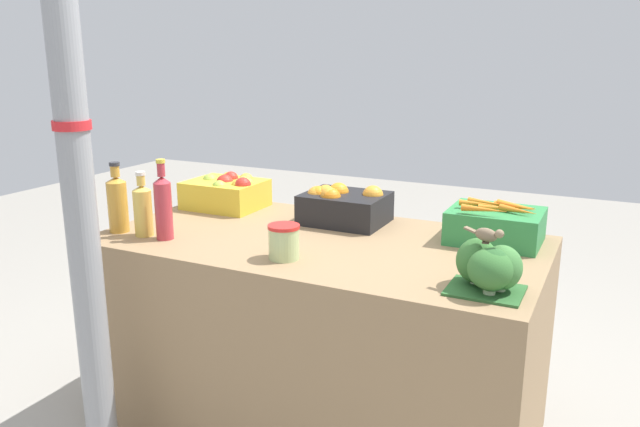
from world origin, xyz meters
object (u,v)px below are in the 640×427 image
object	(u,v)px
juice_bottle_golden	(143,209)
juice_bottle_ruby	(163,206)
apple_crate	(227,191)
orange_crate	(342,205)
carrot_crate	(496,224)
broccoli_pile	(489,268)
pickle_jar	(284,242)
support_pole	(75,162)
sparrow_bird	(488,235)
juice_bottle_amber	(118,203)

from	to	relation	value
juice_bottle_golden	juice_bottle_ruby	distance (m)	0.10
apple_crate	orange_crate	bearing A→B (deg)	-0.88
carrot_crate	juice_bottle_ruby	size ratio (longest dim) A/B	1.09
broccoli_pile	juice_bottle_golden	xyz separation A→B (m)	(-1.32, 0.01, 0.03)
juice_bottle_golden	apple_crate	bearing A→B (deg)	86.45
pickle_jar	juice_bottle_ruby	bearing A→B (deg)	179.48
broccoli_pile	juice_bottle_ruby	distance (m)	1.22
orange_crate	carrot_crate	size ratio (longest dim) A/B	1.00
broccoli_pile	pickle_jar	bearing A→B (deg)	179.56
support_pole	broccoli_pile	bearing A→B (deg)	16.61
sparrow_bird	apple_crate	bearing A→B (deg)	178.00
support_pole	juice_bottle_amber	bearing A→B (deg)	119.22
juice_bottle_amber	broccoli_pile	bearing A→B (deg)	-0.40
carrot_crate	juice_bottle_amber	world-z (taller)	juice_bottle_amber
apple_crate	juice_bottle_amber	bearing A→B (deg)	-107.09
support_pole	juice_bottle_golden	xyz separation A→B (m)	(-0.08, 0.38, -0.25)
pickle_jar	juice_bottle_amber	bearing A→B (deg)	179.64
carrot_crate	broccoli_pile	world-z (taller)	carrot_crate
broccoli_pile	juice_bottle_amber	bearing A→B (deg)	179.60
juice_bottle_golden	sparrow_bird	xyz separation A→B (m)	(1.31, -0.01, 0.07)
carrot_crate	juice_bottle_amber	xyz separation A→B (m)	(-1.37, -0.52, 0.05)
support_pole	carrot_crate	distance (m)	1.49
apple_crate	juice_bottle_ruby	xyz separation A→B (m)	(0.07, -0.52, 0.05)
juice_bottle_golden	juice_bottle_ruby	world-z (taller)	juice_bottle_ruby
support_pole	pickle_jar	size ratio (longest dim) A/B	19.41
pickle_jar	support_pole	bearing A→B (deg)	-145.30
juice_bottle_golden	pickle_jar	bearing A→B (deg)	-0.44
apple_crate	pickle_jar	size ratio (longest dim) A/B	2.76
orange_crate	juice_bottle_golden	size ratio (longest dim) A/B	1.32
broccoli_pile	juice_bottle_golden	world-z (taller)	juice_bottle_golden
broccoli_pile	juice_bottle_amber	xyz separation A→B (m)	(-1.45, 0.01, 0.04)
orange_crate	juice_bottle_ruby	world-z (taller)	juice_bottle_ruby
orange_crate	broccoli_pile	size ratio (longest dim) A/B	1.52
support_pole	sparrow_bird	xyz separation A→B (m)	(1.23, 0.37, -0.18)
orange_crate	carrot_crate	world-z (taller)	orange_crate
carrot_crate	juice_bottle_ruby	bearing A→B (deg)	-155.58
apple_crate	juice_bottle_ruby	distance (m)	0.53
juice_bottle_amber	juice_bottle_golden	size ratio (longest dim) A/B	1.10
broccoli_pile	juice_bottle_golden	bearing A→B (deg)	179.56
carrot_crate	broccoli_pile	distance (m)	0.53
carrot_crate	juice_bottle_golden	size ratio (longest dim) A/B	1.32
juice_bottle_golden	sparrow_bird	size ratio (longest dim) A/B	1.93
sparrow_bird	broccoli_pile	bearing A→B (deg)	8.17
support_pole	apple_crate	size ratio (longest dim) A/B	7.03
carrot_crate	apple_crate	bearing A→B (deg)	179.85
pickle_jar	broccoli_pile	bearing A→B (deg)	-0.44
orange_crate	juice_bottle_amber	world-z (taller)	juice_bottle_amber
carrot_crate	juice_bottle_golden	xyz separation A→B (m)	(-1.24, -0.52, 0.04)
orange_crate	broccoli_pile	distance (m)	0.88
juice_bottle_ruby	pickle_jar	bearing A→B (deg)	-0.52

